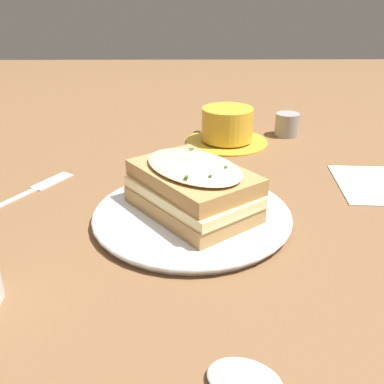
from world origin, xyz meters
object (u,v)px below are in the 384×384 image
Objects in this scene: condiment_pot at (287,125)px; dinner_plate at (192,215)px; sandwich at (193,188)px; fork at (35,189)px; teacup_with_saucer at (227,127)px; napkin at (377,184)px.

dinner_plate is at bearing -28.89° from condiment_pot.
dinner_plate is 1.30× the size of sandwich.
dinner_plate is at bearing 8.64° from fork.
fork is at bearing 97.82° from teacup_with_saucer.
sandwich is 1.21× the size of fork.
sandwich is 0.29m from napkin.
sandwich is 4.25× the size of condiment_pot.
sandwich is 1.37× the size of napkin.
condiment_pot is at bearing -159.61° from napkin.
napkin is at bearing 32.28° from fork.
sandwich is (-0.00, 0.00, 0.04)m from dinner_plate.
dinner_plate reaches higher than napkin.
sandwich is at bearing -29.00° from condiment_pot.
teacup_with_saucer is at bearing 66.11° from fork.
dinner_plate is at bearing -15.34° from sandwich.
fork is (0.20, -0.29, -0.03)m from teacup_with_saucer.
fork is 1.13× the size of napkin.
sandwich is 0.38m from condiment_pot.
condiment_pot is (-0.33, 0.18, -0.02)m from sandwich.
fork is 3.52× the size of condiment_pot.
teacup_with_saucer reaches higher than fork.
fork is (-0.09, -0.22, -0.01)m from dinner_plate.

